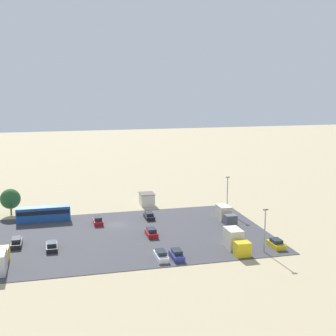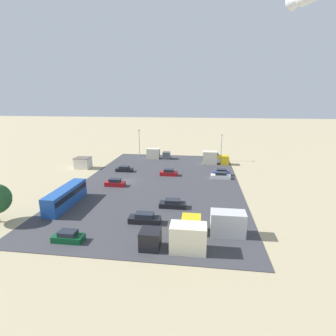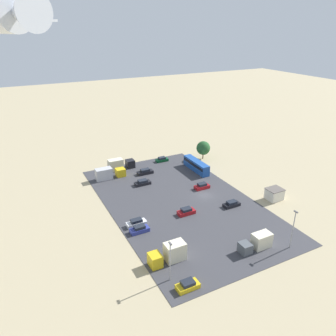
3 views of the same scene
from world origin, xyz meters
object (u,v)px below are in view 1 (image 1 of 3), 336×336
parked_car_3 (177,255)px  parked_car_8 (149,216)px  bus (43,213)px  parked_car_0 (52,246)px  parked_car_5 (151,233)px  parked_car_7 (16,243)px  parked_car_1 (98,221)px  parked_car_2 (276,244)px  shed_building (147,199)px  parked_car_4 (161,255)px  parked_truck_1 (236,241)px  parked_truck_0 (225,215)px

parked_car_3 → parked_car_8: size_ratio=0.98×
bus → parked_car_0: (-1.59, 18.52, -1.11)m
parked_car_5 → parked_car_7: parked_car_5 is taller
bus → parked_car_8: size_ratio=2.66×
parked_car_1 → parked_car_2: (-30.09, 22.14, -0.03)m
shed_building → parked_car_4: bearing=82.2°
parked_car_0 → parked_truck_1: 33.02m
parked_car_8 → parked_truck_0: size_ratio=0.60×
parked_car_2 → parked_car_5: 23.84m
parked_truck_0 → parked_truck_1: 17.85m
parked_car_0 → parked_car_3: 22.77m
parked_car_0 → parked_car_3: bearing=155.2°
parked_car_7 → parked_truck_0: 43.28m
parked_car_2 → parked_car_8: (18.74, -23.49, -0.05)m
parked_car_4 → parked_car_8: parked_car_4 is taller
parked_car_7 → parked_car_8: (-27.24, -11.31, -0.07)m
parked_car_1 → parked_car_8: parked_car_1 is taller
parked_truck_1 → parked_car_0: bearing=-14.3°
parked_car_0 → parked_car_4: bearing=152.9°
parked_car_4 → parked_car_7: 27.40m
shed_building → parked_car_4: shed_building is taller
parked_truck_0 → parked_car_8: bearing=-20.2°
parked_car_3 → parked_car_7: parked_car_3 is taller
parked_car_3 → parked_car_5: 12.76m
parked_car_4 → parked_car_5: 12.33m
shed_building → parked_car_2: (-16.79, 35.49, -0.75)m
bus → parked_car_8: bus is taller
parked_car_5 → parked_truck_0: size_ratio=0.59×
shed_building → parked_car_5: bearing=80.6°
parked_truck_0 → parked_car_0: bearing=13.9°
bus → parked_car_3: bearing=38.4°
parked_truck_0 → shed_building: bearing=-52.3°
shed_building → parked_car_8: bearing=80.8°
parked_car_0 → parked_car_4: parked_car_4 is taller
bus → parked_truck_0: (-38.23, 9.47, -0.29)m
parked_car_1 → parked_truck_1: parked_truck_1 is taller
parked_car_4 → parked_truck_1: (-13.99, -1.02, 1.00)m
parked_car_4 → parked_truck_0: (-18.64, -18.25, 0.79)m
parked_car_5 → parked_truck_0: 18.66m
parked_truck_1 → parked_car_7: bearing=-17.0°
bus → parked_car_5: 25.73m
shed_building → parked_truck_1: bearing=104.5°
bus → parked_truck_0: size_ratio=1.59×
parked_car_8 → parked_car_1: bearing=-173.2°
parked_car_3 → parked_truck_1: parked_truck_1 is taller
shed_building → parked_car_0: (22.91, 26.81, -0.79)m
bus → parked_car_7: 15.76m
parked_car_1 → parked_car_2: parked_car_1 is taller
parked_car_2 → parked_truck_0: (3.06, -17.73, 0.78)m
bus → parked_car_3: bus is taller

